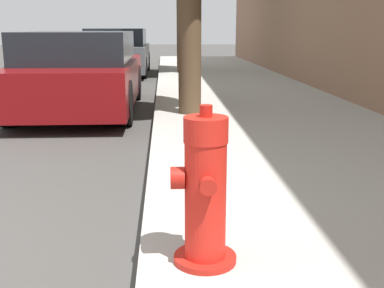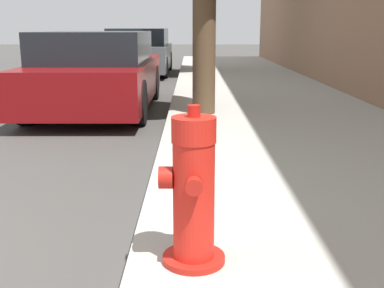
% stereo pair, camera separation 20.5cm
% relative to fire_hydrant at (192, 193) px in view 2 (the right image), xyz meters
% --- Properties ---
extents(fire_hydrant, '(0.36, 0.35, 0.88)m').
position_rel_fire_hydrant_xyz_m(fire_hydrant, '(0.00, 0.00, 0.00)').
color(fire_hydrant, red).
rests_on(fire_hydrant, sidewalk_slab).
extents(parked_car_near, '(1.88, 4.34, 1.36)m').
position_rel_fire_hydrant_xyz_m(parked_car_near, '(-1.63, 5.90, 0.11)').
color(parked_car_near, maroon).
rests_on(parked_car_near, ground_plane).
extents(parked_car_mid, '(1.86, 4.43, 1.39)m').
position_rel_fire_hydrant_xyz_m(parked_car_mid, '(-1.63, 12.76, 0.12)').
color(parked_car_mid, '#4C5156').
rests_on(parked_car_mid, ground_plane).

